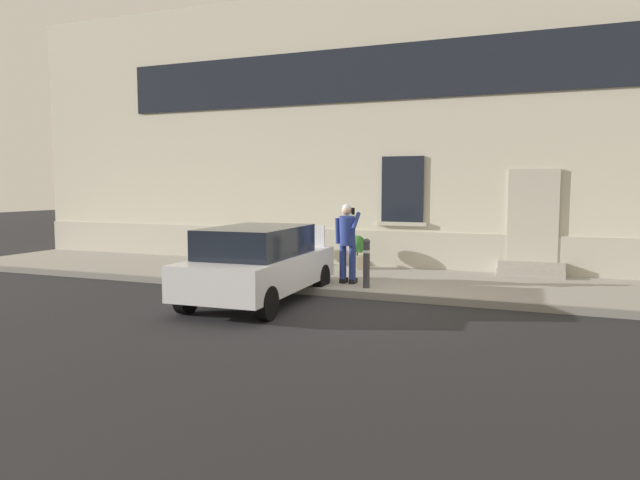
{
  "coord_description": "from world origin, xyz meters",
  "views": [
    {
      "loc": [
        3.37,
        -10.08,
        2.3
      ],
      "look_at": [
        -1.22,
        1.6,
        1.1
      ],
      "focal_mm": 32.14,
      "sensor_mm": 36.0,
      "label": 1
    }
  ],
  "objects_px": {
    "planter_cream": "(358,251)",
    "planter_charcoal": "(218,245)",
    "person_on_phone": "(347,238)",
    "bollard_near_person": "(366,261)",
    "hatchback_car_white": "(259,262)",
    "planter_terracotta": "(285,248)"
  },
  "relations": [
    {
      "from": "bollard_near_person",
      "to": "planter_terracotta",
      "type": "height_order",
      "value": "bollard_near_person"
    },
    {
      "from": "planter_cream",
      "to": "planter_terracotta",
      "type": "bearing_deg",
      "value": -178.22
    },
    {
      "from": "planter_cream",
      "to": "planter_charcoal",
      "type": "bearing_deg",
      "value": -178.29
    },
    {
      "from": "planter_charcoal",
      "to": "planter_terracotta",
      "type": "distance_m",
      "value": 2.05
    },
    {
      "from": "bollard_near_person",
      "to": "person_on_phone",
      "type": "height_order",
      "value": "person_on_phone"
    },
    {
      "from": "bollard_near_person",
      "to": "planter_terracotta",
      "type": "distance_m",
      "value": 4.0
    },
    {
      "from": "hatchback_car_white",
      "to": "person_on_phone",
      "type": "height_order",
      "value": "person_on_phone"
    },
    {
      "from": "person_on_phone",
      "to": "planter_charcoal",
      "type": "relative_size",
      "value": 2.04
    },
    {
      "from": "planter_charcoal",
      "to": "planter_cream",
      "type": "bearing_deg",
      "value": 1.71
    },
    {
      "from": "person_on_phone",
      "to": "planter_terracotta",
      "type": "distance_m",
      "value": 3.4
    },
    {
      "from": "bollard_near_person",
      "to": "person_on_phone",
      "type": "relative_size",
      "value": 0.6
    },
    {
      "from": "hatchback_car_white",
      "to": "planter_cream",
      "type": "distance_m",
      "value": 4.17
    },
    {
      "from": "hatchback_car_white",
      "to": "planter_charcoal",
      "type": "distance_m",
      "value": 5.23
    },
    {
      "from": "hatchback_car_white",
      "to": "bollard_near_person",
      "type": "bearing_deg",
      "value": 40.41
    },
    {
      "from": "person_on_phone",
      "to": "planter_cream",
      "type": "bearing_deg",
      "value": 95.37
    },
    {
      "from": "person_on_phone",
      "to": "planter_terracotta",
      "type": "bearing_deg",
      "value": 132.22
    },
    {
      "from": "person_on_phone",
      "to": "planter_cream",
      "type": "relative_size",
      "value": 2.04
    },
    {
      "from": "bollard_near_person",
      "to": "planter_cream",
      "type": "distance_m",
      "value": 2.82
    },
    {
      "from": "person_on_phone",
      "to": "planter_cream",
      "type": "distance_m",
      "value": 2.38
    },
    {
      "from": "planter_terracotta",
      "to": "planter_charcoal",
      "type": "bearing_deg",
      "value": -178.36
    },
    {
      "from": "person_on_phone",
      "to": "planter_charcoal",
      "type": "height_order",
      "value": "person_on_phone"
    },
    {
      "from": "bollard_near_person",
      "to": "planter_charcoal",
      "type": "relative_size",
      "value": 1.22
    }
  ]
}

